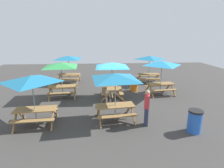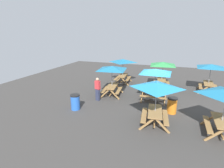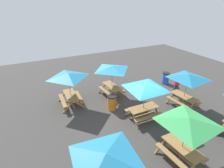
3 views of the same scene
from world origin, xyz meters
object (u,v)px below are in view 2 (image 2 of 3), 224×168
(picnic_table_3, at_px, (211,68))
(trash_bin_orange, at_px, (172,105))
(picnic_table_6, at_px, (163,66))
(picnic_table_4, at_px, (123,62))
(picnic_table_0, at_px, (156,73))
(person_standing, at_px, (98,89))
(picnic_table_1, at_px, (157,88))
(trash_bin_blue, at_px, (75,102))
(picnic_table_2, at_px, (112,70))

(picnic_table_3, xyz_separation_m, trash_bin_orange, (5.08, -2.69, -1.49))
(picnic_table_6, height_order, trash_bin_orange, picnic_table_6)
(trash_bin_orange, bearing_deg, picnic_table_4, -139.34)
(picnic_table_0, relative_size, picnic_table_6, 1.00)
(picnic_table_3, bearing_deg, person_standing, -54.06)
(picnic_table_1, height_order, picnic_table_4, same)
(picnic_table_4, relative_size, trash_bin_blue, 2.38)
(trash_bin_blue, height_order, person_standing, person_standing)
(picnic_table_1, height_order, trash_bin_blue, picnic_table_1)
(picnic_table_4, bearing_deg, picnic_table_3, 84.09)
(picnic_table_3, distance_m, picnic_table_6, 3.67)
(picnic_table_4, distance_m, person_standing, 5.11)
(picnic_table_1, xyz_separation_m, picnic_table_4, (-7.06, -3.79, 0.00))
(picnic_table_1, relative_size, person_standing, 1.40)
(trash_bin_blue, height_order, trash_bin_orange, same)
(trash_bin_blue, distance_m, trash_bin_orange, 5.93)
(trash_bin_blue, bearing_deg, trash_bin_orange, 104.27)
(picnic_table_1, bearing_deg, picnic_table_6, 175.28)
(picnic_table_2, relative_size, picnic_table_4, 1.20)
(picnic_table_6, bearing_deg, picnic_table_0, -9.22)
(picnic_table_2, distance_m, trash_bin_blue, 3.78)
(picnic_table_2, xyz_separation_m, picnic_table_3, (-3.32, 7.12, 0.00))
(picnic_table_4, height_order, person_standing, picnic_table_4)
(picnic_table_1, xyz_separation_m, trash_bin_blue, (-0.22, -4.92, -1.49))
(picnic_table_1, xyz_separation_m, picnic_table_6, (-6.58, -0.15, 0.00))
(picnic_table_0, height_order, trash_bin_orange, picnic_table_0)
(picnic_table_1, distance_m, person_standing, 4.82)
(picnic_table_3, relative_size, person_standing, 1.69)
(picnic_table_1, xyz_separation_m, person_standing, (-2.08, -4.21, -1.10))
(trash_bin_blue, bearing_deg, picnic_table_4, 170.65)
(picnic_table_0, relative_size, picnic_table_4, 1.21)
(picnic_table_0, bearing_deg, picnic_table_1, -82.08)
(trash_bin_orange, distance_m, person_standing, 5.07)
(picnic_table_4, xyz_separation_m, person_standing, (4.98, -0.41, -1.10))
(picnic_table_4, bearing_deg, picnic_table_2, -0.58)
(picnic_table_2, relative_size, trash_bin_orange, 2.87)
(picnic_table_1, bearing_deg, trash_bin_blue, -98.57)
(picnic_table_1, bearing_deg, person_standing, -122.39)
(picnic_table_6, bearing_deg, trash_bin_blue, -41.50)
(trash_bin_blue, distance_m, person_standing, 2.04)
(picnic_table_1, relative_size, picnic_table_2, 0.83)
(picnic_table_0, height_order, trash_bin_blue, picnic_table_0)
(picnic_table_6, relative_size, trash_bin_blue, 2.88)
(picnic_table_0, height_order, picnic_table_4, same)
(picnic_table_3, distance_m, picnic_table_4, 7.32)
(picnic_table_2, relative_size, picnic_table_3, 1.00)
(trash_bin_blue, xyz_separation_m, person_standing, (-1.87, 0.71, 0.39))
(picnic_table_1, xyz_separation_m, trash_bin_orange, (-1.68, 0.83, -1.49))
(picnic_table_1, relative_size, picnic_table_4, 1.00)
(picnic_table_1, distance_m, picnic_table_2, 4.98)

